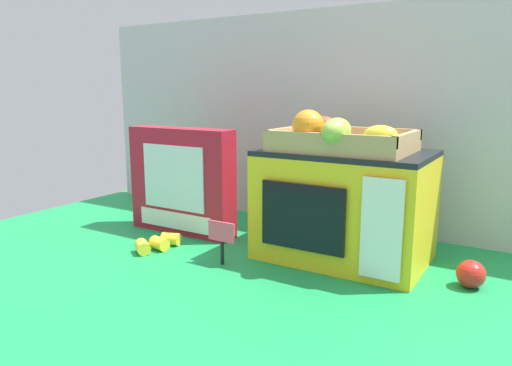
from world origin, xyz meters
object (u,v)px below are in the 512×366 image
loose_toy_banana (158,243)px  loose_toy_apple (471,274)px  food_groups_crate (338,139)px  price_sign (222,236)px  toy_microwave (344,205)px  cookie_set_box (181,181)px

loose_toy_banana → loose_toy_apple: 0.71m
food_groups_crate → price_sign: bearing=-143.6°
toy_microwave → loose_toy_banana: bearing=-156.1°
cookie_set_box → loose_toy_banana: (0.04, -0.15, -0.13)m
toy_microwave → price_sign: (-0.22, -0.18, -0.06)m
cookie_set_box → loose_toy_apple: 0.75m
loose_toy_banana → price_sign: bearing=-0.6°
toy_microwave → food_groups_crate: food_groups_crate is taller
cookie_set_box → loose_toy_banana: size_ratio=2.42×
food_groups_crate → price_sign: size_ratio=2.94×
toy_microwave → loose_toy_banana: size_ratio=2.84×
price_sign → loose_toy_apple: bearing=17.3°
food_groups_crate → toy_microwave: bearing=78.0°
toy_microwave → loose_toy_banana: toy_microwave is taller
toy_microwave → loose_toy_banana: 0.46m
toy_microwave → cookie_set_box: size_ratio=1.17×
price_sign → cookie_set_box: bearing=148.0°
food_groups_crate → loose_toy_banana: 0.51m
food_groups_crate → price_sign: (-0.21, -0.15, -0.22)m
cookie_set_box → loose_toy_apple: (0.74, 0.01, -0.12)m
cookie_set_box → loose_toy_banana: 0.20m
price_sign → loose_toy_apple: 0.52m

